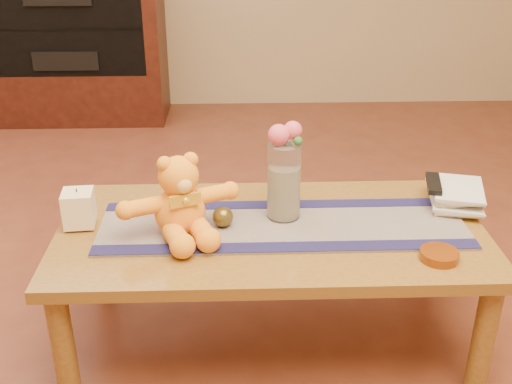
{
  "coord_description": "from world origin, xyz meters",
  "views": [
    {
      "loc": [
        -0.11,
        -1.8,
        1.45
      ],
      "look_at": [
        -0.05,
        0.0,
        0.58
      ],
      "focal_mm": 43.85,
      "sensor_mm": 36.0,
      "label": 1
    }
  ],
  "objects_px": {
    "pillar_candle": "(79,208)",
    "glass_vase": "(284,181)",
    "amber_dish": "(439,255)",
    "bronze_ball": "(223,217)",
    "teddy_bear": "(179,196)",
    "tv_remote": "(434,184)",
    "book_bottom": "(431,201)"
  },
  "relations": [
    {
      "from": "teddy_bear",
      "to": "book_bottom",
      "type": "height_order",
      "value": "teddy_bear"
    },
    {
      "from": "book_bottom",
      "to": "teddy_bear",
      "type": "bearing_deg",
      "value": -159.01
    },
    {
      "from": "book_bottom",
      "to": "tv_remote",
      "type": "height_order",
      "value": "tv_remote"
    },
    {
      "from": "pillar_candle",
      "to": "glass_vase",
      "type": "height_order",
      "value": "glass_vase"
    },
    {
      "from": "tv_remote",
      "to": "book_bottom",
      "type": "bearing_deg",
      "value": 90.0
    },
    {
      "from": "glass_vase",
      "to": "book_bottom",
      "type": "height_order",
      "value": "glass_vase"
    },
    {
      "from": "tv_remote",
      "to": "amber_dish",
      "type": "relative_size",
      "value": 1.37
    },
    {
      "from": "teddy_bear",
      "to": "glass_vase",
      "type": "bearing_deg",
      "value": -6.8
    },
    {
      "from": "book_bottom",
      "to": "amber_dish",
      "type": "height_order",
      "value": "amber_dish"
    },
    {
      "from": "pillar_candle",
      "to": "amber_dish",
      "type": "height_order",
      "value": "pillar_candle"
    },
    {
      "from": "pillar_candle",
      "to": "bronze_ball",
      "type": "distance_m",
      "value": 0.47
    },
    {
      "from": "pillar_candle",
      "to": "glass_vase",
      "type": "distance_m",
      "value": 0.68
    },
    {
      "from": "teddy_bear",
      "to": "tv_remote",
      "type": "bearing_deg",
      "value": -10.99
    },
    {
      "from": "glass_vase",
      "to": "tv_remote",
      "type": "relative_size",
      "value": 1.62
    },
    {
      "from": "pillar_candle",
      "to": "tv_remote",
      "type": "height_order",
      "value": "pillar_candle"
    },
    {
      "from": "glass_vase",
      "to": "teddy_bear",
      "type": "bearing_deg",
      "value": -164.75
    },
    {
      "from": "teddy_bear",
      "to": "amber_dish",
      "type": "height_order",
      "value": "teddy_bear"
    },
    {
      "from": "pillar_candle",
      "to": "glass_vase",
      "type": "bearing_deg",
      "value": 2.76
    },
    {
      "from": "amber_dish",
      "to": "book_bottom",
      "type": "bearing_deg",
      "value": 77.5
    },
    {
      "from": "tv_remote",
      "to": "teddy_bear",
      "type": "bearing_deg",
      "value": -156.61
    },
    {
      "from": "book_bottom",
      "to": "amber_dish",
      "type": "relative_size",
      "value": 1.91
    },
    {
      "from": "teddy_bear",
      "to": "amber_dish",
      "type": "distance_m",
      "value": 0.81
    },
    {
      "from": "glass_vase",
      "to": "bronze_ball",
      "type": "bearing_deg",
      "value": -162.72
    },
    {
      "from": "amber_dish",
      "to": "bronze_ball",
      "type": "bearing_deg",
      "value": 161.7
    },
    {
      "from": "book_bottom",
      "to": "tv_remote",
      "type": "xyz_separation_m",
      "value": [
        -0.0,
        -0.01,
        0.07
      ]
    },
    {
      "from": "book_bottom",
      "to": "bronze_ball",
      "type": "bearing_deg",
      "value": -159.1
    },
    {
      "from": "glass_vase",
      "to": "amber_dish",
      "type": "relative_size",
      "value": 2.23
    },
    {
      "from": "glass_vase",
      "to": "bronze_ball",
      "type": "xyz_separation_m",
      "value": [
        -0.2,
        -0.06,
        -0.1
      ]
    },
    {
      "from": "bronze_ball",
      "to": "glass_vase",
      "type": "bearing_deg",
      "value": 17.28
    },
    {
      "from": "teddy_bear",
      "to": "book_bottom",
      "type": "xyz_separation_m",
      "value": [
        0.87,
        0.18,
        -0.12
      ]
    },
    {
      "from": "pillar_candle",
      "to": "book_bottom",
      "type": "height_order",
      "value": "pillar_candle"
    },
    {
      "from": "teddy_bear",
      "to": "tv_remote",
      "type": "relative_size",
      "value": 2.33
    }
  ]
}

